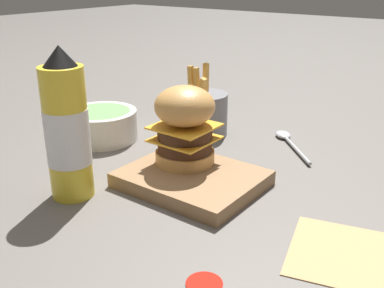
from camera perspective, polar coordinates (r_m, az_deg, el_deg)
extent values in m
plane|color=#5B5651|center=(0.71, 0.33, -6.89)|extent=(6.00, 6.00, 0.00)
cube|color=olive|center=(0.75, 0.00, -4.44)|extent=(0.22, 0.18, 0.02)
cylinder|color=tan|center=(0.78, -0.90, -1.58)|extent=(0.10, 0.10, 0.02)
cylinder|color=#422819|center=(0.77, -0.91, -0.15)|extent=(0.09, 0.09, 0.02)
cube|color=gold|center=(0.76, -0.91, 0.65)|extent=(0.10, 0.10, 0.00)
cylinder|color=#422819|center=(0.76, -0.92, 1.46)|extent=(0.09, 0.09, 0.02)
cube|color=gold|center=(0.76, -0.92, 2.28)|extent=(0.10, 0.10, 0.00)
ellipsoid|color=tan|center=(0.75, -0.94, 4.85)|extent=(0.10, 0.10, 0.07)
cylinder|color=yellow|center=(0.71, -15.53, 1.25)|extent=(0.07, 0.07, 0.21)
cylinder|color=silver|center=(0.71, -15.50, 0.93)|extent=(0.07, 0.07, 0.09)
cone|color=black|center=(0.68, -16.53, 10.71)|extent=(0.05, 0.05, 0.03)
cylinder|color=slate|center=(0.97, 1.36, 3.86)|extent=(0.11, 0.11, 0.09)
cube|color=gold|center=(0.97, 1.08, 6.52)|extent=(0.03, 0.02, 0.07)
cube|color=gold|center=(0.98, -0.10, 7.28)|extent=(0.02, 0.01, 0.09)
cube|color=gold|center=(0.98, 1.74, 7.43)|extent=(0.03, 0.04, 0.09)
cube|color=gold|center=(0.94, 0.11, 5.78)|extent=(0.03, 0.01, 0.06)
cube|color=gold|center=(0.98, 0.64, 7.12)|extent=(0.02, 0.01, 0.09)
cylinder|color=silver|center=(0.96, -11.43, 2.36)|extent=(0.15, 0.15, 0.06)
cylinder|color=#669356|center=(0.96, -11.56, 3.96)|extent=(0.12, 0.12, 0.01)
cylinder|color=#B2B2B7|center=(0.90, 13.23, -0.76)|extent=(0.10, 0.10, 0.01)
ellipsoid|color=#B2B2B7|center=(0.98, 11.49, 1.18)|extent=(0.05, 0.05, 0.01)
cylinder|color=#B21E14|center=(0.54, 1.57, -17.25)|extent=(0.04, 0.04, 0.00)
cube|color=tan|center=(0.62, 19.20, -13.10)|extent=(0.18, 0.18, 0.00)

